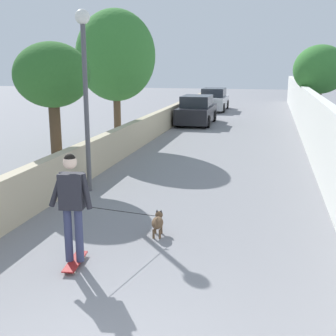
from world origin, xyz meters
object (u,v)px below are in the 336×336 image
Objects in this scene: skateboard at (75,262)px; car_far at (214,100)px; tree_left_far at (52,77)px; tree_left_near at (116,56)px; person_skateboarder at (72,199)px; lamp_post at (85,71)px; tree_right_mid at (320,70)px; car_near at (197,111)px; dog at (157,222)px.

skateboard is 0.19× the size of car_far.
tree_left_far is 0.87× the size of car_far.
tree_left_near is 1.38× the size of tree_left_far.
tree_left_far is 20.03m from car_far.
lamp_post is at bearing 19.75° from person_skateboarder.
lamp_post reaches higher than tree_left_far.
tree_right_mid is 0.94× the size of car_far.
car_near is (6.93, -2.08, -2.80)m from tree_left_near.
tree_left_far is 1.66m from lamp_post.
car_near is at bearing -8.97° from tree_left_far.
tree_left_near is 5.54m from tree_left_far.
dog is 16.06m from car_near.
lamp_post is at bearing 151.58° from tree_right_mid.
skateboard is (-16.57, 5.24, -2.86)m from tree_right_mid.
car_near is at bearing -180.00° from car_far.
tree_left_far is 2.04× the size of dog.
skateboard is at bearing -150.68° from tree_left_far.
tree_left_near is at bearing 163.34° from car_near.
skateboard is (-4.14, -1.49, -3.00)m from lamp_post.
person_skateboarder is at bearing 147.54° from dog.
car_near is at bearing 81.33° from tree_right_mid.
skateboard is (-5.07, -2.85, -2.81)m from tree_left_far.
car_far is at bearing -1.66° from lamp_post.
person_skateboarder is at bearing 162.45° from tree_right_mid.
car_near is (0.93, 6.13, -2.21)m from tree_right_mid.
tree_right_mid is 5.02× the size of skateboard.
dog reaches higher than skateboard.
dog is 23.41m from car_far.
tree_left_near reaches higher than car_far.
tree_left_far is 4.66× the size of skateboard.
dog is (-2.58, -2.48, -2.79)m from lamp_post.
dog is at bearing -173.27° from car_near.
tree_left_far is at bearing 55.63° from lamp_post.
tree_left_near reaches higher than tree_right_mid.
person_skateboarder is 17.53m from car_near.
car_far is (24.89, 0.89, 0.65)m from skateboard.
tree_left_far is 6.07m from person_skateboarder.
tree_left_near is 10.18m from tree_right_mid.
tree_right_mid is 2.29× the size of person_skateboarder.
tree_left_near reaches higher than skateboard.
skateboard is 0.46× the size of person_skateboarder.
tree_right_mid is 15.82m from dog.
tree_left_far is at bearing 144.88° from tree_right_mid.
car_near is at bearing 6.73° from dog.
car_near is 7.39m from car_far.
lamp_post reaches higher than skateboard.
tree_right_mid is (6.00, -8.20, -0.59)m from tree_left_near.
lamp_post is 4.54m from dog.
skateboard is 0.20× the size of car_near.
car_far reaches higher than dog.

